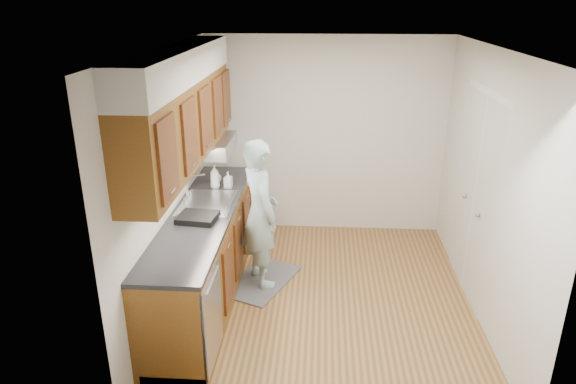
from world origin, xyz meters
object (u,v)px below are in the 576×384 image
object	(u,v)px
soap_bottle_a	(215,176)
soap_bottle_c	(216,176)
person	(260,204)
dish_rack	(198,217)
soda_can	(230,181)
soap_bottle_b	(228,180)

from	to	relation	value
soap_bottle_a	soap_bottle_c	bearing A→B (deg)	98.71
person	dish_rack	distance (m)	0.73
soda_can	dish_rack	world-z (taller)	soda_can
person	soda_can	bearing A→B (deg)	12.33
soap_bottle_b	soap_bottle_c	world-z (taller)	soap_bottle_b
person	soap_bottle_b	distance (m)	0.57
soda_can	person	bearing A→B (deg)	-49.79
person	soap_bottle_c	size ratio (longest dim) A/B	11.00
person	soda_can	size ratio (longest dim) A/B	17.13
soda_can	soap_bottle_c	bearing A→B (deg)	158.05
soap_bottle_a	soda_can	world-z (taller)	soap_bottle_a
soap_bottle_a	soap_bottle_c	world-z (taller)	soap_bottle_a
soap_bottle_a	soda_can	size ratio (longest dim) A/B	2.60
soap_bottle_b	dish_rack	bearing A→B (deg)	-98.44
soap_bottle_a	soap_bottle_b	world-z (taller)	soap_bottle_a
soap_bottle_b	dish_rack	size ratio (longest dim) A/B	0.51
soda_can	dish_rack	distance (m)	0.98
soap_bottle_a	soda_can	bearing A→B (deg)	35.78
dish_rack	soap_bottle_a	bearing A→B (deg)	97.00
person	soap_bottle_a	distance (m)	0.67
soap_bottle_b	soda_can	size ratio (longest dim) A/B	1.74
soap_bottle_c	dish_rack	xyz separation A→B (m)	(0.03, -1.04, -0.05)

